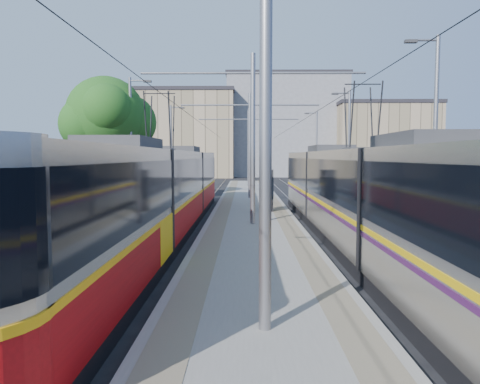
{
  "coord_description": "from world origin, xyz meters",
  "views": [
    {
      "loc": [
        -0.32,
        -11.42,
        3.11
      ],
      "look_at": [
        -0.53,
        8.22,
        1.6
      ],
      "focal_mm": 35.0,
      "sensor_mm": 36.0,
      "label": 1
    }
  ],
  "objects": [
    {
      "name": "building_left",
      "position": [
        -10.0,
        60.0,
        6.41
      ],
      "size": [
        16.32,
        12.24,
        12.8
      ],
      "color": "tan",
      "rests_on": "ground"
    },
    {
      "name": "platform",
      "position": [
        0.0,
        17.0,
        0.15
      ],
      "size": [
        4.0,
        50.0,
        0.3
      ],
      "primitive_type": "cube",
      "color": "gray",
      "rests_on": "ground"
    },
    {
      "name": "tree",
      "position": [
        -9.07,
        19.43,
        5.6
      ],
      "size": [
        5.7,
        5.27,
        8.28
      ],
      "color": "#382314",
      "rests_on": "ground"
    },
    {
      "name": "tram_left",
      "position": [
        -3.6,
        6.66,
        1.71
      ],
      "size": [
        2.43,
        28.61,
        5.5
      ],
      "color": "black",
      "rests_on": "ground"
    },
    {
      "name": "street_lamps",
      "position": [
        -0.0,
        21.0,
        4.18
      ],
      "size": [
        15.18,
        38.22,
        8.0
      ],
      "color": "gray",
      "rests_on": "ground"
    },
    {
      "name": "building_centre",
      "position": [
        6.0,
        64.0,
        7.78
      ],
      "size": [
        18.36,
        14.28,
        15.53
      ],
      "color": "gray",
      "rests_on": "ground"
    },
    {
      "name": "shelter",
      "position": [
        0.85,
        12.5,
        1.41
      ],
      "size": [
        0.65,
        0.99,
        2.11
      ],
      "rotation": [
        0.0,
        0.0,
        -0.07
      ],
      "color": "black",
      "rests_on": "platform"
    },
    {
      "name": "tactile_strip_left",
      "position": [
        -1.45,
        17.0,
        0.3
      ],
      "size": [
        0.7,
        50.0,
        0.01
      ],
      "primitive_type": "cube",
      "color": "gray",
      "rests_on": "platform"
    },
    {
      "name": "catenary",
      "position": [
        0.0,
        14.15,
        4.52
      ],
      "size": [
        9.2,
        70.0,
        7.0
      ],
      "color": "gray",
      "rests_on": "platform"
    },
    {
      "name": "tram_right",
      "position": [
        3.6,
        4.42,
        1.86
      ],
      "size": [
        2.43,
        28.66,
        5.5
      ],
      "color": "black",
      "rests_on": "ground"
    },
    {
      "name": "rails",
      "position": [
        0.0,
        17.0,
        0.02
      ],
      "size": [
        8.71,
        70.0,
        0.03
      ],
      "color": "gray",
      "rests_on": "ground"
    },
    {
      "name": "track_arrow",
      "position": [
        -3.6,
        -3.0,
        0.01
      ],
      "size": [
        1.2,
        5.0,
        0.01
      ],
      "primitive_type": "cube",
      "color": "silver",
      "rests_on": "ground"
    },
    {
      "name": "tactile_strip_right",
      "position": [
        1.45,
        17.0,
        0.3
      ],
      "size": [
        0.7,
        50.0,
        0.01
      ],
      "primitive_type": "cube",
      "color": "gray",
      "rests_on": "platform"
    },
    {
      "name": "building_right",
      "position": [
        20.0,
        58.0,
        5.44
      ],
      "size": [
        14.28,
        10.2,
        10.87
      ],
      "color": "tan",
      "rests_on": "ground"
    },
    {
      "name": "ground",
      "position": [
        0.0,
        0.0,
        0.0
      ],
      "size": [
        160.0,
        160.0,
        0.0
      ],
      "primitive_type": "plane",
      "color": "black",
      "rests_on": "ground"
    }
  ]
}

